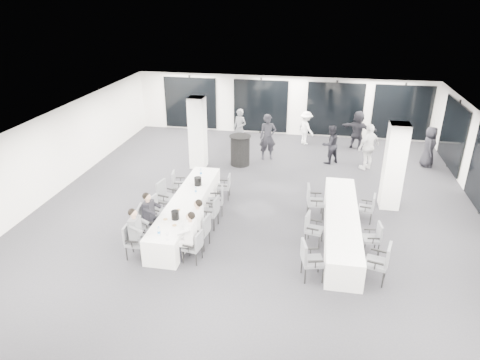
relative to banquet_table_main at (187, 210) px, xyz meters
The scene contains 42 objects.
room 3.76m from the banquet_table_main, 38.03° to the left, with size 14.04×16.04×2.84m.
column_left 4.52m from the banquet_table_main, 100.90° to the left, with size 0.60×0.60×2.80m, color white.
column_right 6.60m from the banquet_table_main, 18.97° to the left, with size 0.60×0.60×2.80m, color white.
banquet_table_main is the anchor object (origin of this frame).
banquet_table_side 4.58m from the banquet_table_main, ahead, with size 0.90×5.00×0.75m, color silver.
cocktail_table 4.89m from the banquet_table_main, 81.13° to the left, with size 0.87×0.87×1.21m.
chair_main_left_near 2.27m from the banquet_table_main, 111.63° to the right, with size 0.48×0.54×0.95m.
chair_main_left_second 1.46m from the banquet_table_main, 125.48° to the right, with size 0.58×0.63×1.02m.
chair_main_left_mid 0.90m from the banquet_table_main, 158.83° to the right, with size 0.54×0.57×0.90m.
chair_main_left_fourth 0.99m from the banquet_table_main, 150.02° to the left, with size 0.61×0.65×1.02m.
chair_main_left_far 1.82m from the banquet_table_main, 117.10° to the left, with size 0.51×0.55×0.88m.
chair_main_right_near 2.18m from the banquet_table_main, 67.72° to the right, with size 0.51×0.54×0.88m.
chair_main_right_second 1.57m from the banquet_table_main, 57.71° to the right, with size 0.55×0.59×0.96m.
chair_main_right_mid 0.89m from the banquet_table_main, 15.21° to the right, with size 0.53×0.58×0.98m.
chair_main_right_fourth 1.04m from the banquet_table_main, 36.25° to the left, with size 0.56×0.59×0.93m.
chair_main_right_far 1.92m from the banquet_table_main, 64.48° to the left, with size 0.47×0.51×0.86m.
chair_side_left_near 4.34m from the banquet_table_main, 30.44° to the right, with size 0.62×0.65×1.02m.
chair_side_left_mid 3.80m from the banquet_table_main, ahead, with size 0.54×0.58×0.92m.
chair_side_left_far 3.87m from the banquet_table_main, 14.58° to the left, with size 0.57×0.62×1.04m.
chair_side_right_near 5.78m from the banquet_table_main, 20.41° to the right, with size 0.64×0.67×1.04m.
chair_side_right_mid 5.45m from the banquet_table_main, ahead, with size 0.48×0.52×0.86m.
chair_side_right_far 5.49m from the banquet_table_main, 10.11° to the left, with size 0.52×0.55×0.89m.
seated_guest_a 2.25m from the banquet_table_main, 107.63° to the right, with size 0.50×0.38×1.44m.
seated_guest_b 1.41m from the banquet_table_main, 119.86° to the right, with size 0.50×0.38×1.44m.
seated_guest_c 2.16m from the banquet_table_main, 71.58° to the right, with size 0.50×0.38×1.44m.
seated_guest_d 1.53m from the banquet_table_main, 62.98° to the right, with size 0.50×0.38×1.44m.
standing_guest_a 5.96m from the banquet_table_main, 72.80° to the left, with size 0.78×0.63×2.15m, color black.
standing_guest_b 7.10m from the banquet_table_main, 52.82° to the left, with size 0.87×0.53×1.80m, color black.
standing_guest_c 8.51m from the banquet_table_main, 67.74° to the left, with size 1.11×0.56×1.71m, color silver.
standing_guest_d 7.83m from the banquet_table_main, 42.76° to the left, with size 1.21×0.68×2.06m, color silver.
standing_guest_e 10.12m from the banquet_table_main, 36.58° to the left, with size 0.89×0.54×1.84m, color black.
standing_guest_f 9.43m from the banquet_table_main, 54.40° to the left, with size 1.78×0.68×1.94m, color black.
standing_guest_g 6.89m from the banquet_table_main, 86.98° to the left, with size 0.72×0.58×1.97m, color #56595D.
ice_bucket_near 1.34m from the banquet_table_main, 87.03° to the right, with size 0.22×0.22×0.25m, color black.
ice_bucket_far 1.13m from the banquet_table_main, 85.60° to the left, with size 0.24×0.24×0.27m, color black.
water_bottle_a 2.18m from the banquet_table_main, 92.15° to the right, with size 0.07×0.07×0.23m, color silver.
water_bottle_b 0.66m from the banquet_table_main, 68.23° to the left, with size 0.06×0.06×0.20m, color silver.
water_bottle_c 1.84m from the banquet_table_main, 90.98° to the left, with size 0.07×0.07×0.24m, color silver.
plate_a 1.40m from the banquet_table_main, 98.30° to the right, with size 0.22×0.22×0.03m.
plate_b 1.65m from the banquet_table_main, 84.50° to the right, with size 0.21×0.21×0.03m.
plate_c 0.83m from the banquet_table_main, 91.00° to the right, with size 0.20×0.20×0.03m.
wine_glass 2.37m from the banquet_table_main, 84.77° to the right, with size 0.08×0.08×0.22m.
Camera 1 is at (1.69, -12.10, 6.51)m, focal length 32.00 mm.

